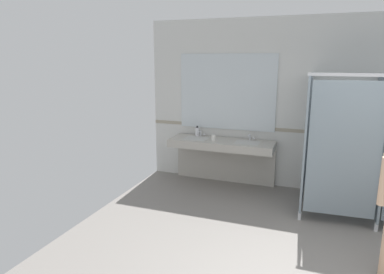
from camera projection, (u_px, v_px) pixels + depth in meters
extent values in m
cube|color=silver|center=(373.00, 109.00, 5.53)|extent=(7.78, 0.12, 2.98)
cube|color=#9E937F|center=(371.00, 136.00, 5.57)|extent=(7.78, 0.01, 0.06)
cube|color=#B2ADA3|center=(221.00, 144.00, 6.17)|extent=(1.89, 0.60, 0.14)
cube|color=#B2ADA3|center=(225.00, 163.00, 6.50)|extent=(1.89, 0.08, 0.71)
cube|color=beige|center=(196.00, 141.00, 6.30)|extent=(0.42, 0.33, 0.11)
cylinder|color=silver|center=(200.00, 133.00, 6.49)|extent=(0.04, 0.04, 0.11)
cylinder|color=silver|center=(200.00, 131.00, 6.43)|extent=(0.03, 0.11, 0.03)
sphere|color=silver|center=(204.00, 134.00, 6.48)|extent=(0.04, 0.04, 0.04)
cube|color=beige|center=(247.00, 146.00, 5.98)|extent=(0.42, 0.33, 0.11)
cylinder|color=silver|center=(250.00, 137.00, 6.17)|extent=(0.04, 0.04, 0.11)
cylinder|color=silver|center=(249.00, 135.00, 6.11)|extent=(0.03, 0.11, 0.03)
sphere|color=silver|center=(254.00, 138.00, 6.16)|extent=(0.04, 0.04, 0.04)
cube|color=silver|center=(227.00, 92.00, 6.25)|extent=(1.79, 0.02, 1.37)
cube|color=gray|center=(307.00, 138.00, 5.28)|extent=(0.03, 1.32, 1.94)
cylinder|color=silver|center=(300.00, 216.00, 4.96)|extent=(0.05, 0.05, 0.12)
cube|color=gray|center=(379.00, 143.00, 4.94)|extent=(0.03, 1.32, 1.94)
cylinder|color=silver|center=(376.00, 227.00, 4.62)|extent=(0.05, 0.05, 0.12)
cube|color=gray|center=(344.00, 151.00, 4.53)|extent=(0.91, 0.08, 1.84)
cylinder|color=#DBAD89|center=(384.00, 181.00, 3.40)|extent=(0.08, 0.08, 0.50)
cylinder|color=white|center=(197.00, 132.00, 6.48)|extent=(0.07, 0.07, 0.16)
cylinder|color=black|center=(197.00, 127.00, 6.46)|extent=(0.03, 0.03, 0.04)
cylinder|color=white|center=(213.00, 138.00, 6.13)|extent=(0.07, 0.07, 0.10)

